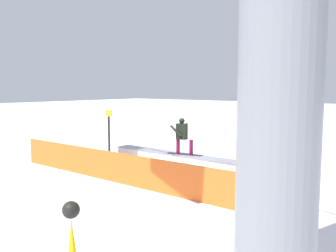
{
  "coord_description": "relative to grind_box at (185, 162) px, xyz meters",
  "views": [
    {
      "loc": [
        -8.09,
        10.95,
        3.09
      ],
      "look_at": [
        0.0,
        1.0,
        1.71
      ],
      "focal_mm": 38.73,
      "sensor_mm": 36.0,
      "label": 1
    }
  ],
  "objects": [
    {
      "name": "ground_plane",
      "position": [
        0.0,
        0.0,
        -0.24
      ],
      "size": [
        120.0,
        120.0,
        0.0
      ],
      "primitive_type": "plane",
      "color": "white"
    },
    {
      "name": "grind_box",
      "position": [
        0.0,
        0.0,
        0.0
      ],
      "size": [
        6.71,
        0.67,
        0.53
      ],
      "color": "white",
      "rests_on": "ground_plane"
    },
    {
      "name": "snowboarder",
      "position": [
        0.09,
        0.02,
        1.04
      ],
      "size": [
        1.43,
        0.63,
        1.39
      ],
      "color": "black",
      "rests_on": "grind_box"
    },
    {
      "name": "safety_fence",
      "position": [
        0.0,
        3.08,
        0.25
      ],
      "size": [
        11.01,
        0.15,
        0.99
      ],
      "primitive_type": "cube",
      "rotation": [
        0.0,
        0.0,
        0.01
      ],
      "color": "orange",
      "rests_on": "ground_plane"
    },
    {
      "name": "trail_marker",
      "position": [
        4.7,
        -0.38,
        0.84
      ],
      "size": [
        0.4,
        0.1,
        2.03
      ],
      "color": "#262628",
      "rests_on": "ground_plane"
    }
  ]
}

